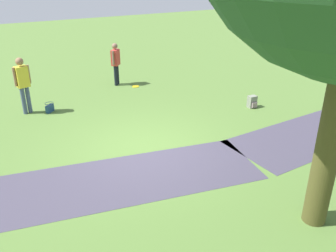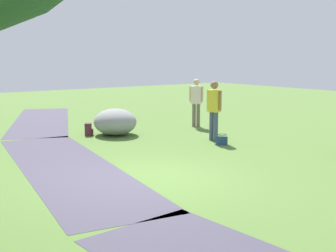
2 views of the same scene
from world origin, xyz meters
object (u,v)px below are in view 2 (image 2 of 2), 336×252
object	(u,v)px
lawn_boulder	(115,122)
passerby_on_path	(196,99)
handbag_on_grass	(222,140)
backpack_by_boulder	(89,129)
woman_with_handbag	(214,106)

from	to	relation	value
lawn_boulder	passerby_on_path	world-z (taller)	passerby_on_path
handbag_on_grass	backpack_by_boulder	xyz separation A→B (m)	(3.72, 2.43, 0.05)
woman_with_handbag	passerby_on_path	size ratio (longest dim) A/B	1.04
backpack_by_boulder	lawn_boulder	bearing A→B (deg)	-120.30
passerby_on_path	woman_with_handbag	bearing A→B (deg)	151.70
lawn_boulder	passerby_on_path	size ratio (longest dim) A/B	1.10
passerby_on_path	handbag_on_grass	distance (m)	3.49
passerby_on_path	lawn_boulder	bearing A→B (deg)	85.17
handbag_on_grass	backpack_by_boulder	distance (m)	4.44
woman_with_handbag	lawn_boulder	bearing A→B (deg)	36.13
woman_with_handbag	backpack_by_boulder	world-z (taller)	woman_with_handbag
passerby_on_path	handbag_on_grass	world-z (taller)	passerby_on_path
passerby_on_path	handbag_on_grass	xyz separation A→B (m)	(-3.01, 1.52, -0.87)
lawn_boulder	handbag_on_grass	distance (m)	3.70
lawn_boulder	passerby_on_path	xyz separation A→B (m)	(-0.27, -3.20, 0.58)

